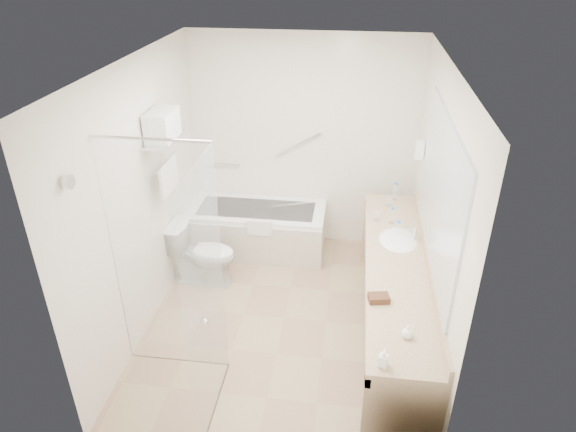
# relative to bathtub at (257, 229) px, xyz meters

# --- Properties ---
(floor) EXTENTS (3.20, 3.20, 0.00)m
(floor) POSITION_rel_bathtub_xyz_m (0.50, -1.24, -0.28)
(floor) COLOR tan
(floor) RESTS_ON ground
(ceiling) EXTENTS (2.60, 3.20, 0.10)m
(ceiling) POSITION_rel_bathtub_xyz_m (0.50, -1.24, 2.22)
(ceiling) COLOR silver
(ceiling) RESTS_ON wall_back
(wall_back) EXTENTS (2.60, 0.10, 2.50)m
(wall_back) POSITION_rel_bathtub_xyz_m (0.50, 0.36, 0.97)
(wall_back) COLOR beige
(wall_back) RESTS_ON ground
(wall_front) EXTENTS (2.60, 0.10, 2.50)m
(wall_front) POSITION_rel_bathtub_xyz_m (0.50, -2.84, 0.97)
(wall_front) COLOR beige
(wall_front) RESTS_ON ground
(wall_left) EXTENTS (0.10, 3.20, 2.50)m
(wall_left) POSITION_rel_bathtub_xyz_m (-0.80, -1.24, 0.97)
(wall_left) COLOR beige
(wall_left) RESTS_ON ground
(wall_right) EXTENTS (0.10, 3.20, 2.50)m
(wall_right) POSITION_rel_bathtub_xyz_m (1.80, -1.24, 0.97)
(wall_right) COLOR beige
(wall_right) RESTS_ON ground
(bathtub) EXTENTS (1.60, 0.73, 0.59)m
(bathtub) POSITION_rel_bathtub_xyz_m (0.00, 0.00, 0.00)
(bathtub) COLOR white
(bathtub) RESTS_ON floor
(grab_bar_short) EXTENTS (0.40, 0.03, 0.03)m
(grab_bar_short) POSITION_rel_bathtub_xyz_m (-0.45, 0.32, 0.67)
(grab_bar_short) COLOR silver
(grab_bar_short) RESTS_ON wall_back
(grab_bar_long) EXTENTS (0.53, 0.03, 0.33)m
(grab_bar_long) POSITION_rel_bathtub_xyz_m (0.45, 0.32, 0.97)
(grab_bar_long) COLOR silver
(grab_bar_long) RESTS_ON wall_back
(shower_enclosure) EXTENTS (0.96, 0.91, 2.11)m
(shower_enclosure) POSITION_rel_bathtub_xyz_m (-0.13, -2.16, 0.79)
(shower_enclosure) COLOR silver
(shower_enclosure) RESTS_ON floor
(towel_shelf) EXTENTS (0.24, 0.55, 0.81)m
(towel_shelf) POSITION_rel_bathtub_xyz_m (-0.67, -0.89, 1.48)
(towel_shelf) COLOR silver
(towel_shelf) RESTS_ON wall_left
(vanity_counter) EXTENTS (0.55, 2.70, 0.95)m
(vanity_counter) POSITION_rel_bathtub_xyz_m (1.52, -1.39, 0.36)
(vanity_counter) COLOR tan
(vanity_counter) RESTS_ON floor
(sink) EXTENTS (0.40, 0.52, 0.14)m
(sink) POSITION_rel_bathtub_xyz_m (1.55, -0.99, 0.54)
(sink) COLOR white
(sink) RESTS_ON vanity_counter
(faucet) EXTENTS (0.03, 0.03, 0.14)m
(faucet) POSITION_rel_bathtub_xyz_m (1.70, -0.99, 0.65)
(faucet) COLOR silver
(faucet) RESTS_ON vanity_counter
(mirror) EXTENTS (0.02, 2.00, 1.20)m
(mirror) POSITION_rel_bathtub_xyz_m (1.79, -1.39, 1.27)
(mirror) COLOR #B6BBC3
(mirror) RESTS_ON wall_right
(hairdryer_unit) EXTENTS (0.08, 0.10, 0.18)m
(hairdryer_unit) POSITION_rel_bathtub_xyz_m (1.75, -0.19, 1.17)
(hairdryer_unit) COLOR white
(hairdryer_unit) RESTS_ON wall_right
(toilet) EXTENTS (0.72, 0.43, 0.69)m
(toilet) POSITION_rel_bathtub_xyz_m (-0.45, -0.71, 0.07)
(toilet) COLOR white
(toilet) RESTS_ON floor
(amenity_basket) EXTENTS (0.18, 0.13, 0.05)m
(amenity_basket) POSITION_rel_bathtub_xyz_m (1.35, -1.95, 0.60)
(amenity_basket) COLOR #4E2C1C
(amenity_basket) RESTS_ON vanity_counter
(soap_bottle_a) EXTENTS (0.10, 0.14, 0.06)m
(soap_bottle_a) POSITION_rel_bathtub_xyz_m (1.36, -2.64, 0.61)
(soap_bottle_a) COLOR white
(soap_bottle_a) RESTS_ON vanity_counter
(soap_bottle_b) EXTENTS (0.10, 0.12, 0.08)m
(soap_bottle_b) POSITION_rel_bathtub_xyz_m (1.54, -2.34, 0.62)
(soap_bottle_b) COLOR white
(soap_bottle_b) RESTS_ON vanity_counter
(water_bottle_left) EXTENTS (0.06, 0.06, 0.19)m
(water_bottle_left) POSITION_rel_bathtub_xyz_m (1.54, -0.96, 0.66)
(water_bottle_left) COLOR silver
(water_bottle_left) RESTS_ON vanity_counter
(water_bottle_mid) EXTENTS (0.06, 0.06, 0.18)m
(water_bottle_mid) POSITION_rel_bathtub_xyz_m (1.50, -0.68, 0.66)
(water_bottle_mid) COLOR silver
(water_bottle_mid) RESTS_ON vanity_counter
(water_bottle_right) EXTENTS (0.06, 0.06, 0.20)m
(water_bottle_right) POSITION_rel_bathtub_xyz_m (1.56, -0.14, 0.67)
(water_bottle_right) COLOR silver
(water_bottle_right) RESTS_ON vanity_counter
(drinking_glass_near) EXTENTS (0.10, 0.10, 0.09)m
(drinking_glass_near) POSITION_rel_bathtub_xyz_m (1.35, -0.64, 0.62)
(drinking_glass_near) COLOR silver
(drinking_glass_near) RESTS_ON vanity_counter
(drinking_glass_far) EXTENTS (0.09, 0.09, 0.09)m
(drinking_glass_far) POSITION_rel_bathtub_xyz_m (1.48, -0.30, 0.62)
(drinking_glass_far) COLOR silver
(drinking_glass_far) RESTS_ON vanity_counter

